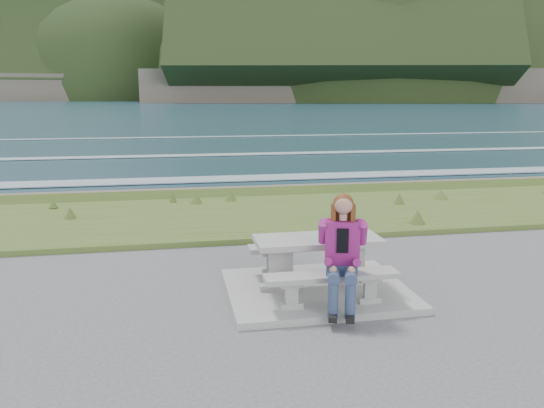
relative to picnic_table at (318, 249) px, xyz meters
name	(u,v)px	position (x,y,z in m)	size (l,w,h in m)	color
concrete_slab	(317,290)	(0.00, 0.00, -0.63)	(2.60, 2.10, 0.10)	gray
picnic_table	(318,249)	(0.00, 0.00, 0.00)	(1.80, 0.75, 0.75)	gray
bench_landward	(331,281)	(0.00, -0.70, -0.23)	(1.80, 0.35, 0.45)	gray
bench_seaward	(305,250)	(0.00, 0.70, -0.23)	(1.80, 0.35, 0.45)	gray
grass_verge	(261,217)	(0.00, 5.00, -0.68)	(160.00, 4.50, 0.22)	#3D5A21
shore_drop	(244,195)	(0.00, 7.90, -0.68)	(160.00, 0.80, 2.20)	brown
ocean	(206,171)	(0.00, 25.09, -2.42)	(1600.00, 1600.00, 0.09)	#1D4053
headland_range	(414,85)	(190.23, 398.20, 9.27)	(729.83, 363.95, 219.65)	brown
seated_woman	(342,268)	(0.09, -0.84, -0.03)	(0.63, 0.86, 1.51)	navy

